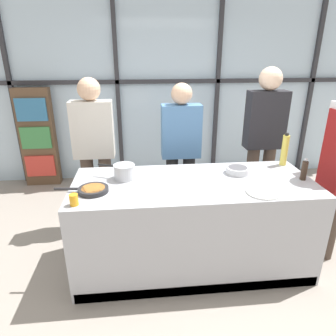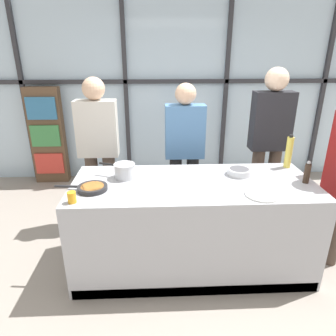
{
  "view_description": "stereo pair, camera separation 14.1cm",
  "coord_description": "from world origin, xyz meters",
  "px_view_note": "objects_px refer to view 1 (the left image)",
  "views": [
    {
      "loc": [
        -0.48,
        -2.42,
        1.98
      ],
      "look_at": [
        -0.22,
        0.1,
        0.98
      ],
      "focal_mm": 32.0,
      "sensor_mm": 36.0,
      "label": 1
    },
    {
      "loc": [
        -0.34,
        -2.43,
        1.98
      ],
      "look_at": [
        -0.22,
        0.1,
        0.98
      ],
      "focal_mm": 32.0,
      "sensor_mm": 36.0,
      "label": 2
    }
  ],
  "objects_px": {
    "white_plate": "(263,192)",
    "spectator_center_left": "(181,147)",
    "mixing_bowl": "(238,170)",
    "oil_bottle": "(285,150)",
    "saucepan": "(124,171)",
    "pepper_grinder": "(304,170)",
    "spectator_center_right": "(264,136)",
    "spectator_far_left": "(94,146)",
    "juice_glass_near": "(74,200)",
    "frying_pan": "(92,190)"
  },
  "relations": [
    {
      "from": "white_plate",
      "to": "spectator_center_left",
      "type": "bearing_deg",
      "value": 115.12
    },
    {
      "from": "mixing_bowl",
      "to": "oil_bottle",
      "type": "xyz_separation_m",
      "value": [
        0.53,
        0.17,
        0.13
      ]
    },
    {
      "from": "saucepan",
      "to": "pepper_grinder",
      "type": "distance_m",
      "value": 1.63
    },
    {
      "from": "spectator_center_right",
      "to": "saucepan",
      "type": "relative_size",
      "value": 5.32
    },
    {
      "from": "saucepan",
      "to": "spectator_far_left",
      "type": "bearing_deg",
      "value": 116.45
    },
    {
      "from": "juice_glass_near",
      "to": "saucepan",
      "type": "bearing_deg",
      "value": 52.17
    },
    {
      "from": "mixing_bowl",
      "to": "spectator_center_right",
      "type": "bearing_deg",
      "value": 52.48
    },
    {
      "from": "white_plate",
      "to": "pepper_grinder",
      "type": "height_order",
      "value": "pepper_grinder"
    },
    {
      "from": "frying_pan",
      "to": "oil_bottle",
      "type": "distance_m",
      "value": 1.92
    },
    {
      "from": "spectator_far_left",
      "to": "mixing_bowl",
      "type": "bearing_deg",
      "value": 154.37
    },
    {
      "from": "spectator_far_left",
      "to": "frying_pan",
      "type": "distance_m",
      "value": 0.97
    },
    {
      "from": "frying_pan",
      "to": "oil_bottle",
      "type": "relative_size",
      "value": 1.34
    },
    {
      "from": "spectator_center_left",
      "to": "spectator_center_right",
      "type": "xyz_separation_m",
      "value": [
        0.98,
        0.0,
        0.11
      ]
    },
    {
      "from": "spectator_center_right",
      "to": "mixing_bowl",
      "type": "bearing_deg",
      "value": 52.48
    },
    {
      "from": "frying_pan",
      "to": "mixing_bowl",
      "type": "relative_size",
      "value": 2.02
    },
    {
      "from": "white_plate",
      "to": "juice_glass_near",
      "type": "relative_size",
      "value": 3.12
    },
    {
      "from": "frying_pan",
      "to": "mixing_bowl",
      "type": "bearing_deg",
      "value": 11.76
    },
    {
      "from": "spectator_center_right",
      "to": "saucepan",
      "type": "xyz_separation_m",
      "value": [
        -1.6,
        -0.71,
        -0.09
      ]
    },
    {
      "from": "spectator_center_left",
      "to": "mixing_bowl",
      "type": "xyz_separation_m",
      "value": [
        0.45,
        -0.69,
        -0.03
      ]
    },
    {
      "from": "spectator_center_left",
      "to": "white_plate",
      "type": "height_order",
      "value": "spectator_center_left"
    },
    {
      "from": "spectator_center_right",
      "to": "frying_pan",
      "type": "relative_size",
      "value": 4.03
    },
    {
      "from": "spectator_center_left",
      "to": "juice_glass_near",
      "type": "height_order",
      "value": "spectator_center_left"
    },
    {
      "from": "frying_pan",
      "to": "saucepan",
      "type": "bearing_deg",
      "value": 44.37
    },
    {
      "from": "spectator_center_left",
      "to": "white_plate",
      "type": "xyz_separation_m",
      "value": [
        0.53,
        -1.12,
        -0.05
      ]
    },
    {
      "from": "white_plate",
      "to": "saucepan",
      "type": "bearing_deg",
      "value": 160.3
    },
    {
      "from": "pepper_grinder",
      "to": "oil_bottle",
      "type": "bearing_deg",
      "value": 91.5
    },
    {
      "from": "spectator_far_left",
      "to": "spectator_center_left",
      "type": "bearing_deg",
      "value": -180.0
    },
    {
      "from": "pepper_grinder",
      "to": "frying_pan",
      "type": "bearing_deg",
      "value": -177.96
    },
    {
      "from": "spectator_center_left",
      "to": "oil_bottle",
      "type": "bearing_deg",
      "value": 152.48
    },
    {
      "from": "mixing_bowl",
      "to": "oil_bottle",
      "type": "bearing_deg",
      "value": 17.8
    },
    {
      "from": "spectator_center_right",
      "to": "frying_pan",
      "type": "xyz_separation_m",
      "value": [
        -1.85,
        -0.96,
        -0.14
      ]
    },
    {
      "from": "frying_pan",
      "to": "juice_glass_near",
      "type": "xyz_separation_m",
      "value": [
        -0.11,
        -0.22,
        0.02
      ]
    },
    {
      "from": "spectator_center_left",
      "to": "mixing_bowl",
      "type": "bearing_deg",
      "value": 123.35
    },
    {
      "from": "spectator_center_right",
      "to": "white_plate",
      "type": "relative_size",
      "value": 6.5
    },
    {
      "from": "juice_glass_near",
      "to": "white_plate",
      "type": "bearing_deg",
      "value": 2.1
    },
    {
      "from": "spectator_far_left",
      "to": "oil_bottle",
      "type": "distance_m",
      "value": 2.03
    },
    {
      "from": "spectator_far_left",
      "to": "white_plate",
      "type": "distance_m",
      "value": 1.88
    },
    {
      "from": "pepper_grinder",
      "to": "spectator_far_left",
      "type": "bearing_deg",
      "value": 155.6
    },
    {
      "from": "frying_pan",
      "to": "pepper_grinder",
      "type": "relative_size",
      "value": 2.18
    },
    {
      "from": "frying_pan",
      "to": "pepper_grinder",
      "type": "height_order",
      "value": "pepper_grinder"
    },
    {
      "from": "spectator_center_right",
      "to": "saucepan",
      "type": "distance_m",
      "value": 1.75
    },
    {
      "from": "white_plate",
      "to": "mixing_bowl",
      "type": "bearing_deg",
      "value": 99.84
    },
    {
      "from": "frying_pan",
      "to": "oil_bottle",
      "type": "bearing_deg",
      "value": 13.52
    },
    {
      "from": "saucepan",
      "to": "mixing_bowl",
      "type": "relative_size",
      "value": 1.53
    },
    {
      "from": "pepper_grinder",
      "to": "white_plate",
      "type": "bearing_deg",
      "value": -153.97
    },
    {
      "from": "spectator_center_right",
      "to": "spectator_far_left",
      "type": "bearing_deg",
      "value": 0.0
    },
    {
      "from": "white_plate",
      "to": "mixing_bowl",
      "type": "distance_m",
      "value": 0.45
    },
    {
      "from": "spectator_far_left",
      "to": "pepper_grinder",
      "type": "relative_size",
      "value": 8.36
    },
    {
      "from": "spectator_far_left",
      "to": "white_plate",
      "type": "relative_size",
      "value": 6.17
    },
    {
      "from": "spectator_far_left",
      "to": "mixing_bowl",
      "type": "xyz_separation_m",
      "value": [
        1.43,
        -0.69,
        -0.07
      ]
    }
  ]
}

